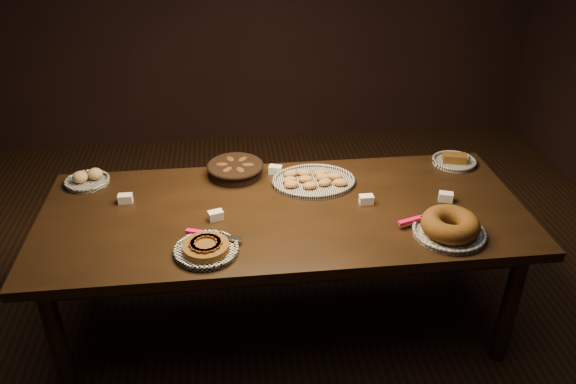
{
  "coord_description": "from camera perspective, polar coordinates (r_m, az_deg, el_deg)",
  "views": [
    {
      "loc": [
        -0.25,
        -2.34,
        2.24
      ],
      "look_at": [
        0.03,
        0.05,
        0.82
      ],
      "focal_mm": 35.0,
      "sensor_mm": 36.0,
      "label": 1
    }
  ],
  "objects": [
    {
      "name": "buffet_table",
      "position": [
        2.83,
        -0.42,
        -3.05
      ],
      "size": [
        2.4,
        1.0,
        0.75
      ],
      "color": "black",
      "rests_on": "ground"
    },
    {
      "name": "ground",
      "position": [
        3.25,
        -0.37,
        -13.05
      ],
      "size": [
        5.0,
        5.0,
        0.0
      ],
      "primitive_type": "plane",
      "color": "black",
      "rests_on": "ground"
    },
    {
      "name": "apple_tart_plate",
      "position": [
        2.51,
        -8.32,
        -5.68
      ],
      "size": [
        0.31,
        0.29,
        0.06
      ],
      "rotation": [
        0.0,
        0.0,
        -0.1
      ],
      "color": "white",
      "rests_on": "buffet_table"
    },
    {
      "name": "bundt_cake_plate",
      "position": [
        2.68,
        16.1,
        -3.41
      ],
      "size": [
        0.4,
        0.35,
        0.1
      ],
      "rotation": [
        0.0,
        0.0,
        -0.41
      ],
      "color": "black",
      "rests_on": "buffet_table"
    },
    {
      "name": "madeleine_platter",
      "position": [
        3.01,
        2.58,
        1.19
      ],
      "size": [
        0.44,
        0.36,
        0.05
      ],
      "rotation": [
        0.0,
        0.0,
        -0.37
      ],
      "color": "black",
      "rests_on": "buffet_table"
    },
    {
      "name": "tent_cards",
      "position": [
        2.86,
        -0.18,
        -0.34
      ],
      "size": [
        1.69,
        0.5,
        0.04
      ],
      "color": "white",
      "rests_on": "buffet_table"
    },
    {
      "name": "croissant_basket",
      "position": [
        3.08,
        -5.38,
        2.4
      ],
      "size": [
        0.33,
        0.33,
        0.08
      ],
      "rotation": [
        0.0,
        0.0,
        -0.16
      ],
      "color": "black",
      "rests_on": "buffet_table"
    },
    {
      "name": "bread_roll_plate",
      "position": [
        3.19,
        -19.71,
        1.23
      ],
      "size": [
        0.24,
        0.24,
        0.08
      ],
      "rotation": [
        0.0,
        0.0,
        -0.08
      ],
      "color": "white",
      "rests_on": "buffet_table"
    },
    {
      "name": "loaf_plate",
      "position": [
        3.34,
        16.53,
        3.07
      ],
      "size": [
        0.25,
        0.25,
        0.06
      ],
      "rotation": [
        0.0,
        0.0,
        -0.26
      ],
      "color": "black",
      "rests_on": "buffet_table"
    }
  ]
}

